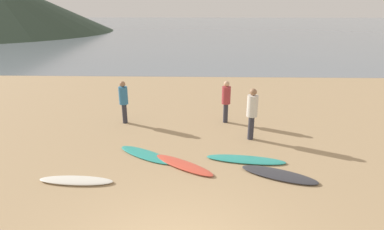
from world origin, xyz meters
TOP-DOWN VIEW (x-y plane):
  - ground_plane at (0.00, 10.00)m, footprint 120.00×120.00m
  - ocean_water at (0.00, 65.53)m, footprint 140.00×100.00m
  - surfboard_0 at (-2.76, 2.88)m, footprint 1.97×0.53m
  - surfboard_1 at (-1.21, 4.44)m, footprint 2.00×1.56m
  - surfboard_2 at (-0.04, 3.80)m, footprint 1.95×1.56m
  - surfboard_3 at (1.79, 4.19)m, footprint 2.37×0.85m
  - surfboard_4 at (2.56, 3.34)m, footprint 2.10×1.37m
  - person_0 at (1.41, 7.39)m, footprint 0.33×0.33m
  - person_1 at (2.15, 5.79)m, footprint 0.36×0.36m
  - person_2 at (-2.49, 7.21)m, footprint 0.33×0.33m

SIDE VIEW (x-z plane):
  - ground_plane at x=0.00m, z-range -0.20..0.00m
  - ocean_water at x=0.00m, z-range 0.00..0.00m
  - surfboard_1 at x=-1.21m, z-range 0.00..0.06m
  - surfboard_3 at x=1.79m, z-range 0.00..0.08m
  - surfboard_4 at x=2.56m, z-range 0.00..0.09m
  - surfboard_0 at x=-2.76m, z-range 0.00..0.09m
  - surfboard_2 at x=-0.04m, z-range 0.00..0.09m
  - person_0 at x=1.41m, z-range 0.15..1.80m
  - person_2 at x=-2.49m, z-range 0.15..1.80m
  - person_1 at x=2.15m, z-range 0.16..1.94m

